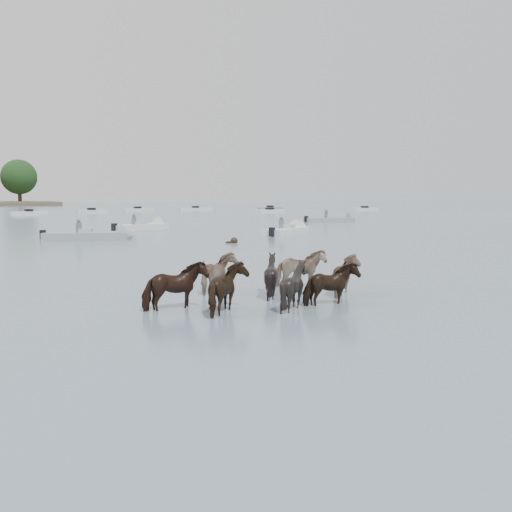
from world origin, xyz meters
name	(u,v)px	position (x,y,z in m)	size (l,w,h in m)	color
ground	(356,302)	(0.00, 0.00, 0.00)	(400.00, 400.00, 0.00)	slate
pony_herd	(270,282)	(-1.95, 1.22, 0.51)	(6.64, 4.40, 1.35)	black
swimming_pony	(233,241)	(4.47, 17.89, 0.10)	(0.72, 0.44, 0.44)	black
motorboat_b	(98,236)	(-2.17, 24.11, 0.23)	(5.82, 3.03, 1.92)	gray
motorboat_c	(147,227)	(3.24, 32.39, 0.23)	(5.47, 3.62, 1.92)	silver
motorboat_d	(290,231)	(11.28, 22.92, 0.23)	(5.21, 4.49, 1.92)	silver
motorboat_e	(336,220)	(24.56, 36.22, 0.23)	(5.83, 2.75, 1.92)	gray
distant_flotilla	(59,212)	(1.63, 74.81, 0.26)	(107.04, 27.18, 0.93)	gray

